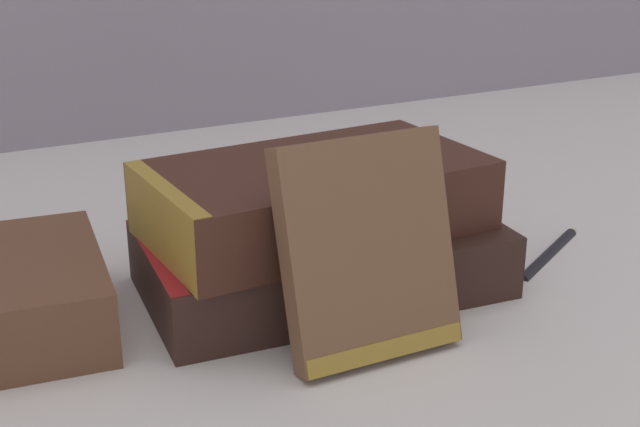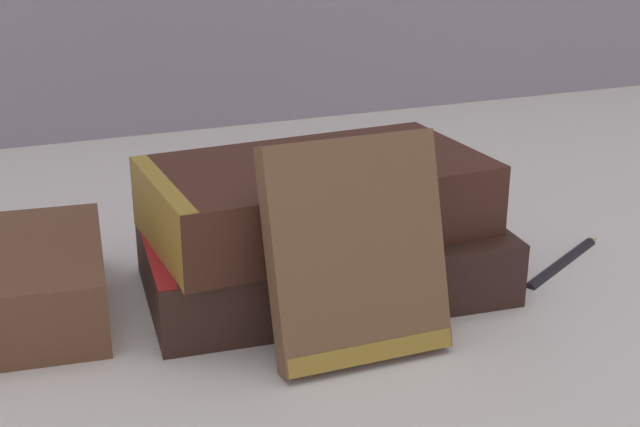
# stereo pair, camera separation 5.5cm
# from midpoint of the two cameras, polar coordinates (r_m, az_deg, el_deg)

# --- Properties ---
(ground_plane) EXTENTS (3.00, 3.00, 0.00)m
(ground_plane) POSITION_cam_midpoint_polar(r_m,az_deg,el_deg) (0.65, 4.96, -5.36)
(ground_plane) COLOR silver
(book_flat_bottom) EXTENTS (0.26, 0.16, 0.05)m
(book_flat_bottom) POSITION_cam_midpoint_polar(r_m,az_deg,el_deg) (0.65, 2.16, -3.02)
(book_flat_bottom) COLOR #331E19
(book_flat_bottom) RESTS_ON ground_plane
(book_flat_top) EXTENTS (0.24, 0.14, 0.05)m
(book_flat_top) POSITION_cam_midpoint_polar(r_m,az_deg,el_deg) (0.63, 1.85, 1.02)
(book_flat_top) COLOR #422319
(book_flat_top) RESTS_ON book_flat_bottom
(book_leaning_front) EXTENTS (0.11, 0.06, 0.14)m
(book_leaning_front) POSITION_cam_midpoint_polar(r_m,az_deg,el_deg) (0.55, 5.23, -2.91)
(book_leaning_front) COLOR brown
(book_leaning_front) RESTS_ON ground_plane
(pocket_watch) EXTENTS (0.05, 0.05, 0.01)m
(pocket_watch) POSITION_cam_midpoint_polar(r_m,az_deg,el_deg) (0.64, 5.71, 3.98)
(pocket_watch) COLOR silver
(pocket_watch) RESTS_ON book_flat_top
(fountain_pen) EXTENTS (0.11, 0.07, 0.01)m
(fountain_pen) POSITION_cam_midpoint_polar(r_m,az_deg,el_deg) (0.73, 17.53, -2.68)
(fountain_pen) COLOR black
(fountain_pen) RESTS_ON ground_plane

